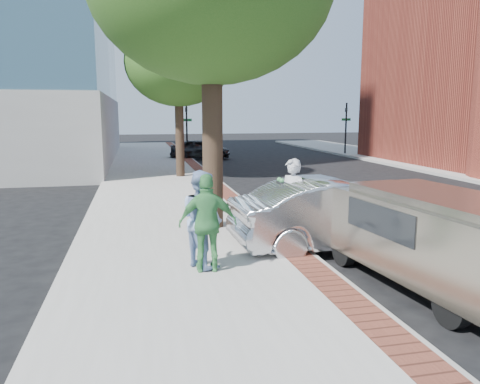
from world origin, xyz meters
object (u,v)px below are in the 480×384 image
object	(u,v)px
person_green	(208,223)
sedan_silver	(339,214)
person_gray	(292,201)
van	(422,232)
parking_meter	(280,196)
person_officer	(202,219)
bg_car	(200,149)

from	to	relation	value
person_green	sedan_silver	size ratio (longest dim) A/B	0.37
person_gray	sedan_silver	xyz separation A→B (m)	(1.05, -0.21, -0.30)
person_gray	sedan_silver	distance (m)	1.12
person_green	sedan_silver	bearing A→B (deg)	-152.17
person_gray	van	world-z (taller)	person_gray
person_green	parking_meter	bearing A→B (deg)	-133.26
sedan_silver	parking_meter	bearing A→B (deg)	71.33
parking_meter	van	size ratio (longest dim) A/B	0.30
person_officer	bg_car	bearing A→B (deg)	-35.35
parking_meter	person_green	size ratio (longest dim) A/B	0.81
person_gray	person_officer	size ratio (longest dim) A/B	1.03
person_officer	person_gray	bearing A→B (deg)	-89.22
person_gray	person_officer	distance (m)	2.53
sedan_silver	van	size ratio (longest dim) A/B	1.01
sedan_silver	person_green	bearing A→B (deg)	109.58
person_officer	van	xyz separation A→B (m)	(3.79, -1.40, -0.13)
parking_meter	bg_car	world-z (taller)	parking_meter
person_gray	van	bearing A→B (deg)	-2.49
parking_meter	person_officer	size ratio (longest dim) A/B	0.79
person_gray	person_green	xyz separation A→B (m)	(-2.16, -1.54, -0.04)
person_green	van	world-z (taller)	person_green
person_officer	person_green	distance (m)	0.34
parking_meter	person_gray	world-z (taller)	person_gray
person_officer	sedan_silver	world-z (taller)	person_officer
person_green	bg_car	xyz separation A→B (m)	(2.94, 22.76, -0.38)
parking_meter	bg_car	size ratio (longest dim) A/B	0.37
parking_meter	sedan_silver	world-z (taller)	parking_meter
person_gray	van	size ratio (longest dim) A/B	0.39
parking_meter	van	distance (m)	3.30
parking_meter	sedan_silver	size ratio (longest dim) A/B	0.30
person_officer	person_green	world-z (taller)	person_officer
sedan_silver	person_officer	bearing A→B (deg)	104.04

